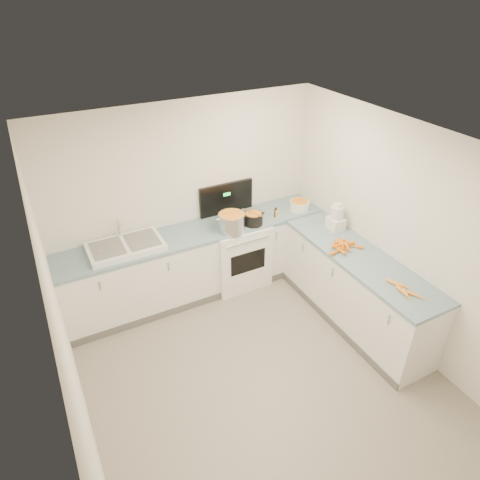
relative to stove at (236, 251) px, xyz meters
name	(u,v)px	position (x,y,z in m)	size (l,w,h in m)	color
floor	(263,378)	(-0.55, -1.69, -0.47)	(3.50, 4.00, 0.00)	gray
ceiling	(272,156)	(-0.55, -1.69, 2.03)	(3.50, 4.00, 0.00)	silver
wall_back	(186,199)	(-0.55, 0.31, 0.78)	(3.50, 2.50, 0.00)	silver
wall_front	(446,479)	(-0.55, -3.69, 0.78)	(3.50, 2.50, 0.00)	silver
wall_left	(68,352)	(-2.30, -1.69, 0.78)	(4.00, 2.50, 0.00)	silver
wall_right	(406,239)	(1.20, -1.69, 0.78)	(4.00, 2.50, 0.00)	silver
counter_back	(199,262)	(-0.55, 0.01, 0.00)	(3.50, 0.62, 0.94)	white
counter_right	(355,289)	(0.90, -1.39, 0.00)	(0.62, 2.20, 0.94)	white
stove	(236,251)	(0.00, 0.00, 0.00)	(0.76, 0.65, 1.36)	white
sink	(125,246)	(-1.45, 0.02, 0.50)	(0.86, 0.52, 0.31)	white
steel_pot	(232,223)	(-0.15, -0.17, 0.57)	(0.34, 0.34, 0.25)	silver
black_pot	(253,219)	(0.16, -0.16, 0.53)	(0.24, 0.24, 0.17)	black
wooden_spoon	(253,213)	(0.16, -0.16, 0.63)	(0.01, 0.01, 0.35)	#AD7A47
mixing_bowl	(299,205)	(0.92, -0.10, 0.53)	(0.27, 0.27, 0.12)	white
extract_bottle	(276,213)	(0.52, -0.13, 0.52)	(0.05, 0.05, 0.12)	#593319
spice_jar	(276,214)	(0.53, -0.14, 0.51)	(0.05, 0.05, 0.09)	#E5B266
food_processor	(336,218)	(1.03, -0.75, 0.62)	(0.18, 0.21, 0.35)	white
carrot_pile	(343,246)	(0.82, -1.15, 0.50)	(0.45, 0.36, 0.10)	orange
peeled_carrots	(405,290)	(0.85, -2.09, 0.49)	(0.18, 0.44, 0.04)	orange
peelings	(104,248)	(-1.68, 0.02, 0.54)	(0.22, 0.25, 0.01)	tan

